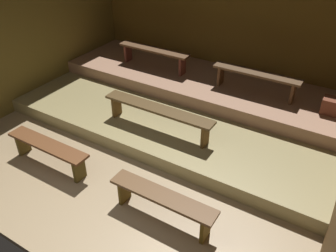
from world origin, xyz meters
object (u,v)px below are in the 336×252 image
object	(u,v)px
bench_lower_center	(158,112)
wooden_crate_middle	(330,106)
bench_floor_left	(48,148)
bench_floor_right	(162,200)
bench_middle_left	(154,53)
bench_middle_right	(256,77)

from	to	relation	value
bench_lower_center	wooden_crate_middle	xyz separation A→B (m)	(2.41, 1.64, 0.03)
bench_floor_left	bench_floor_right	xyz separation A→B (m)	(2.08, 0.00, 0.00)
bench_middle_left	bench_middle_right	bearing A→B (deg)	0.00
bench_floor_left	wooden_crate_middle	size ratio (longest dim) A/B	5.49
bench_floor_right	bench_middle_right	size ratio (longest dim) A/B	0.91
bench_middle_right	wooden_crate_middle	xyz separation A→B (m)	(1.34, -0.01, -0.20)
bench_middle_left	wooden_crate_middle	size ratio (longest dim) A/B	6.02
bench_lower_center	wooden_crate_middle	bearing A→B (deg)	34.32
bench_lower_center	bench_floor_right	bearing A→B (deg)	-55.38
bench_floor_right	wooden_crate_middle	bearing A→B (deg)	65.39
bench_lower_center	bench_middle_left	size ratio (longest dim) A/B	1.24
bench_floor_right	bench_lower_center	distance (m)	1.77
bench_floor_right	wooden_crate_middle	world-z (taller)	wooden_crate_middle
bench_floor_left	bench_middle_left	distance (m)	3.14
bench_floor_right	bench_middle_left	world-z (taller)	bench_middle_left
bench_middle_left	wooden_crate_middle	xyz separation A→B (m)	(3.57, -0.01, -0.20)
bench_floor_left	wooden_crate_middle	bearing A→B (deg)	41.46
bench_lower_center	bench_middle_right	distance (m)	1.99
bench_lower_center	bench_middle_left	xyz separation A→B (m)	(-1.16, 1.66, 0.23)
bench_floor_left	bench_middle_left	bearing A→B (deg)	91.45
bench_floor_left	bench_lower_center	distance (m)	1.82
bench_floor_left	bench_middle_right	xyz separation A→B (m)	(2.16, 3.10, 0.49)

